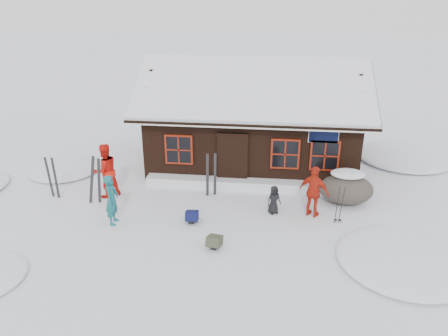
{
  "coord_description": "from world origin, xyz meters",
  "views": [
    {
      "loc": [
        2.33,
        -12.4,
        6.96
      ],
      "look_at": [
        0.75,
        0.99,
        1.3
      ],
      "focal_mm": 35.0,
      "sensor_mm": 36.0,
      "label": 1
    }
  ],
  "objects_px": {
    "ski_poles": "(339,205)",
    "ski_pair_left": "(95,181)",
    "skier_orange_left": "(105,171)",
    "skier_crouched": "(274,200)",
    "backpack_olive": "(214,243)",
    "backpack_blue": "(192,218)",
    "skier_teal": "(112,200)",
    "boulder": "(346,188)",
    "skier_orange_right": "(314,192)"
  },
  "relations": [
    {
      "from": "boulder",
      "to": "ski_poles",
      "type": "relative_size",
      "value": 1.41
    },
    {
      "from": "skier_orange_left",
      "to": "skier_crouched",
      "type": "height_order",
      "value": "skier_orange_left"
    },
    {
      "from": "skier_orange_right",
      "to": "skier_teal",
      "type": "bearing_deg",
      "value": 38.33
    },
    {
      "from": "ski_poles",
      "to": "backpack_blue",
      "type": "bearing_deg",
      "value": -173.82
    },
    {
      "from": "skier_crouched",
      "to": "backpack_blue",
      "type": "xyz_separation_m",
      "value": [
        -2.57,
        -0.88,
        -0.34
      ]
    },
    {
      "from": "ski_poles",
      "to": "backpack_olive",
      "type": "distance_m",
      "value": 4.17
    },
    {
      "from": "skier_teal",
      "to": "skier_crouched",
      "type": "distance_m",
      "value": 5.17
    },
    {
      "from": "skier_teal",
      "to": "skier_crouched",
      "type": "bearing_deg",
      "value": -79.42
    },
    {
      "from": "skier_orange_right",
      "to": "backpack_olive",
      "type": "bearing_deg",
      "value": 64.68
    },
    {
      "from": "ski_pair_left",
      "to": "boulder",
      "type": "bearing_deg",
      "value": 20.29
    },
    {
      "from": "skier_orange_right",
      "to": "backpack_blue",
      "type": "relative_size",
      "value": 3.27
    },
    {
      "from": "boulder",
      "to": "backpack_olive",
      "type": "relative_size",
      "value": 3.57
    },
    {
      "from": "skier_crouched",
      "to": "skier_teal",
      "type": "bearing_deg",
      "value": 164.97
    },
    {
      "from": "skier_orange_right",
      "to": "backpack_olive",
      "type": "xyz_separation_m",
      "value": [
        -2.92,
        -2.22,
        -0.72
      ]
    },
    {
      "from": "boulder",
      "to": "ski_poles",
      "type": "xyz_separation_m",
      "value": [
        -0.41,
        -1.44,
        0.07
      ]
    },
    {
      "from": "skier_crouched",
      "to": "boulder",
      "type": "relative_size",
      "value": 0.53
    },
    {
      "from": "skier_orange_left",
      "to": "backpack_olive",
      "type": "bearing_deg",
      "value": 102.78
    },
    {
      "from": "skier_orange_left",
      "to": "skier_orange_right",
      "type": "distance_m",
      "value": 7.19
    },
    {
      "from": "skier_crouched",
      "to": "skier_orange_left",
      "type": "bearing_deg",
      "value": 145.2
    },
    {
      "from": "skier_orange_left",
      "to": "skier_crouched",
      "type": "bearing_deg",
      "value": 130.89
    },
    {
      "from": "skier_teal",
      "to": "skier_crouched",
      "type": "xyz_separation_m",
      "value": [
        5.0,
        1.24,
        -0.33
      ]
    },
    {
      "from": "boulder",
      "to": "ski_pair_left",
      "type": "relative_size",
      "value": 1.03
    },
    {
      "from": "skier_orange_left",
      "to": "ski_poles",
      "type": "bearing_deg",
      "value": 129.64
    },
    {
      "from": "ski_poles",
      "to": "skier_orange_left",
      "type": "bearing_deg",
      "value": 172.94
    },
    {
      "from": "skier_teal",
      "to": "boulder",
      "type": "height_order",
      "value": "skier_teal"
    },
    {
      "from": "skier_teal",
      "to": "backpack_olive",
      "type": "relative_size",
      "value": 3.18
    },
    {
      "from": "ski_pair_left",
      "to": "ski_poles",
      "type": "xyz_separation_m",
      "value": [
        8.07,
        -0.39,
        -0.23
      ]
    },
    {
      "from": "skier_orange_left",
      "to": "skier_crouched",
      "type": "xyz_separation_m",
      "value": [
        5.9,
        -0.6,
        -0.49
      ]
    },
    {
      "from": "ski_poles",
      "to": "backpack_olive",
      "type": "relative_size",
      "value": 2.53
    },
    {
      "from": "skier_crouched",
      "to": "ski_pair_left",
      "type": "xyz_separation_m",
      "value": [
        -6.03,
        0.0,
        0.36
      ]
    },
    {
      "from": "boulder",
      "to": "ski_pair_left",
      "type": "distance_m",
      "value": 8.55
    },
    {
      "from": "ski_poles",
      "to": "skier_crouched",
      "type": "bearing_deg",
      "value": 169.37
    },
    {
      "from": "backpack_olive",
      "to": "backpack_blue",
      "type": "bearing_deg",
      "value": 132.38
    },
    {
      "from": "boulder",
      "to": "ski_pair_left",
      "type": "height_order",
      "value": "ski_pair_left"
    },
    {
      "from": "skier_orange_left",
      "to": "ski_pair_left",
      "type": "height_order",
      "value": "skier_orange_left"
    },
    {
      "from": "skier_crouched",
      "to": "ski_poles",
      "type": "distance_m",
      "value": 2.08
    },
    {
      "from": "skier_orange_right",
      "to": "ski_pair_left",
      "type": "bearing_deg",
      "value": 27.1
    },
    {
      "from": "skier_teal",
      "to": "backpack_blue",
      "type": "height_order",
      "value": "skier_teal"
    },
    {
      "from": "skier_teal",
      "to": "backpack_blue",
      "type": "relative_size",
      "value": 3.1
    },
    {
      "from": "skier_teal",
      "to": "skier_orange_left",
      "type": "distance_m",
      "value": 2.06
    },
    {
      "from": "skier_orange_right",
      "to": "backpack_olive",
      "type": "distance_m",
      "value": 3.74
    },
    {
      "from": "boulder",
      "to": "backpack_blue",
      "type": "relative_size",
      "value": 3.48
    },
    {
      "from": "ski_poles",
      "to": "ski_pair_left",
      "type": "bearing_deg",
      "value": 177.25
    },
    {
      "from": "skier_orange_left",
      "to": "ski_pair_left",
      "type": "relative_size",
      "value": 1.1
    },
    {
      "from": "ski_pair_left",
      "to": "backpack_blue",
      "type": "distance_m",
      "value": 3.65
    },
    {
      "from": "backpack_blue",
      "to": "boulder",
      "type": "bearing_deg",
      "value": 15.43
    },
    {
      "from": "skier_orange_left",
      "to": "boulder",
      "type": "relative_size",
      "value": 1.06
    },
    {
      "from": "skier_orange_right",
      "to": "skier_crouched",
      "type": "bearing_deg",
      "value": 25.85
    },
    {
      "from": "skier_orange_right",
      "to": "ski_pair_left",
      "type": "distance_m",
      "value": 7.3
    },
    {
      "from": "skier_teal",
      "to": "boulder",
      "type": "distance_m",
      "value": 7.81
    }
  ]
}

